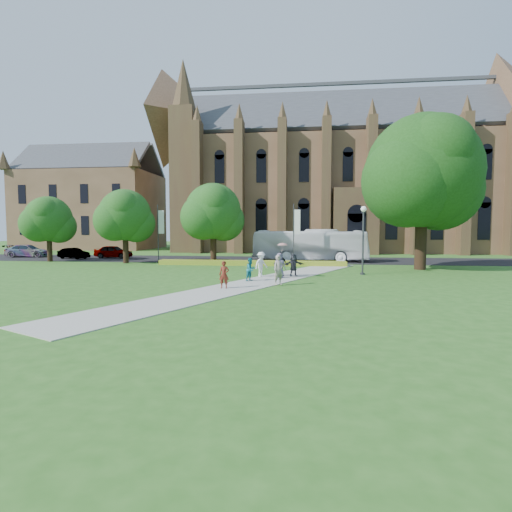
# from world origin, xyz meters

# --- Properties ---
(ground) EXTENTS (160.00, 160.00, 0.00)m
(ground) POSITION_xyz_m (0.00, 0.00, 0.00)
(ground) COLOR #285B1B
(ground) RESTS_ON ground
(road) EXTENTS (160.00, 10.00, 0.02)m
(road) POSITION_xyz_m (0.00, 20.00, 0.01)
(road) COLOR black
(road) RESTS_ON ground
(footpath) EXTENTS (15.58, 28.54, 0.04)m
(footpath) POSITION_xyz_m (0.00, 1.00, 0.02)
(footpath) COLOR #B2B2A8
(footpath) RESTS_ON ground
(flower_hedge) EXTENTS (18.00, 1.40, 0.45)m
(flower_hedge) POSITION_xyz_m (-2.00, 13.20, 0.23)
(flower_hedge) COLOR gold
(flower_hedge) RESTS_ON ground
(cathedral) EXTENTS (52.60, 18.25, 28.00)m
(cathedral) POSITION_xyz_m (10.00, 39.73, 12.98)
(cathedral) COLOR brown
(cathedral) RESTS_ON ground
(building_west) EXTENTS (22.00, 14.00, 18.30)m
(building_west) POSITION_xyz_m (-34.00, 42.00, 9.21)
(building_west) COLOR brown
(building_west) RESTS_ON ground
(streetlamp) EXTENTS (0.44, 0.44, 5.24)m
(streetlamp) POSITION_xyz_m (7.50, 6.50, 3.30)
(streetlamp) COLOR #38383D
(streetlamp) RESTS_ON ground
(large_tree) EXTENTS (9.60, 9.60, 13.20)m
(large_tree) POSITION_xyz_m (13.00, 11.00, 8.37)
(large_tree) COLOR #332114
(large_tree) RESTS_ON ground
(street_tree_0) EXTENTS (5.20, 5.20, 7.50)m
(street_tree_0) POSITION_xyz_m (-15.00, 14.00, 4.87)
(street_tree_0) COLOR #332114
(street_tree_0) RESTS_ON ground
(street_tree_1) EXTENTS (5.60, 5.60, 8.05)m
(street_tree_1) POSITION_xyz_m (-6.00, 14.50, 5.22)
(street_tree_1) COLOR #332114
(street_tree_1) RESTS_ON ground
(street_tree_2) EXTENTS (4.80, 4.80, 6.95)m
(street_tree_2) POSITION_xyz_m (-24.00, 15.00, 4.53)
(street_tree_2) COLOR #332114
(street_tree_2) RESTS_ON ground
(banner_pole_0) EXTENTS (0.70, 0.10, 6.00)m
(banner_pole_0) POSITION_xyz_m (2.11, 15.20, 3.39)
(banner_pole_0) COLOR #38383D
(banner_pole_0) RESTS_ON ground
(banner_pole_1) EXTENTS (0.70, 0.10, 6.00)m
(banner_pole_1) POSITION_xyz_m (-11.89, 15.20, 3.39)
(banner_pole_1) COLOR #38383D
(banner_pole_1) RESTS_ON ground
(tour_coach) EXTENTS (12.60, 4.26, 3.44)m
(tour_coach) POSITION_xyz_m (3.73, 18.69, 1.74)
(tour_coach) COLOR silver
(tour_coach) RESTS_ON road
(car_0) EXTENTS (4.52, 2.02, 1.51)m
(car_0) POSITION_xyz_m (-19.47, 20.34, 0.78)
(car_0) COLOR gray
(car_0) RESTS_ON road
(car_1) EXTENTS (4.00, 2.26, 1.25)m
(car_1) POSITION_xyz_m (-23.47, 18.59, 0.64)
(car_1) COLOR gray
(car_1) RESTS_ON road
(car_2) EXTENTS (5.44, 2.80, 1.51)m
(car_2) POSITION_xyz_m (-30.69, 20.61, 0.77)
(car_2) COLOR gray
(car_2) RESTS_ON road
(pedestrian_0) EXTENTS (0.61, 0.42, 1.61)m
(pedestrian_0) POSITION_xyz_m (-1.65, -1.84, 0.84)
(pedestrian_0) COLOR maroon
(pedestrian_0) RESTS_ON footpath
(pedestrian_1) EXTENTS (0.90, 0.95, 1.55)m
(pedestrian_1) POSITION_xyz_m (-0.52, 1.60, 0.81)
(pedestrian_1) COLOR #1A7782
(pedestrian_1) RESTS_ON footpath
(pedestrian_2) EXTENTS (1.26, 1.33, 1.81)m
(pedestrian_2) POSITION_xyz_m (-0.08, 4.09, 0.94)
(pedestrian_2) COLOR white
(pedestrian_2) RESTS_ON footpath
(pedestrian_3) EXTENTS (1.13, 0.90, 1.79)m
(pedestrian_3) POSITION_xyz_m (1.29, 4.47, 0.93)
(pedestrian_3) COLOR black
(pedestrian_3) RESTS_ON footpath
(pedestrian_4) EXTENTS (1.01, 0.82, 1.77)m
(pedestrian_4) POSITION_xyz_m (1.30, 3.55, 0.93)
(pedestrian_4) COLOR slate
(pedestrian_4) RESTS_ON footpath
(pedestrian_5) EXTENTS (1.59, 0.98, 1.64)m
(pedestrian_5) POSITION_xyz_m (2.27, 4.66, 0.86)
(pedestrian_5) COLOR #2B2C34
(pedestrian_5) RESTS_ON footpath
(pedestrian_6) EXTENTS (0.81, 0.77, 1.86)m
(pedestrian_6) POSITION_xyz_m (1.45, -0.11, 0.97)
(pedestrian_6) COLOR gray
(pedestrian_6) RESTS_ON footpath
(parasol) EXTENTS (0.80, 0.80, 0.62)m
(parasol) POSITION_xyz_m (1.48, 3.65, 2.12)
(parasol) COLOR #EBA6B0
(parasol) RESTS_ON pedestrian_4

